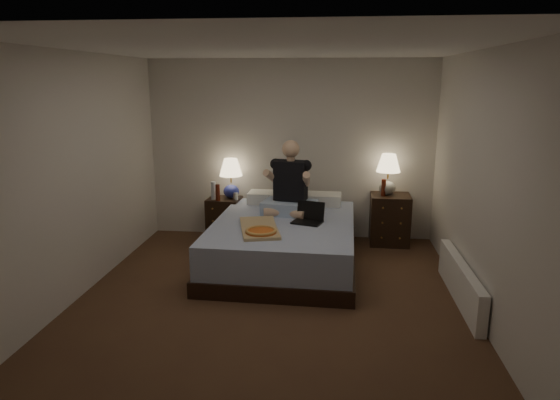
# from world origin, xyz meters

# --- Properties ---
(floor) EXTENTS (4.00, 4.50, 0.00)m
(floor) POSITION_xyz_m (0.00, 0.00, 0.00)
(floor) COLOR brown
(floor) RESTS_ON ground
(ceiling) EXTENTS (4.00, 4.50, 0.00)m
(ceiling) POSITION_xyz_m (0.00, 0.00, 2.50)
(ceiling) COLOR white
(ceiling) RESTS_ON ground
(wall_back) EXTENTS (4.00, 0.00, 2.50)m
(wall_back) POSITION_xyz_m (0.00, 2.25, 1.25)
(wall_back) COLOR silver
(wall_back) RESTS_ON ground
(wall_front) EXTENTS (4.00, 0.00, 2.50)m
(wall_front) POSITION_xyz_m (0.00, -2.25, 1.25)
(wall_front) COLOR silver
(wall_front) RESTS_ON ground
(wall_left) EXTENTS (0.00, 4.50, 2.50)m
(wall_left) POSITION_xyz_m (-2.00, 0.00, 1.25)
(wall_left) COLOR silver
(wall_left) RESTS_ON ground
(wall_right) EXTENTS (0.00, 4.50, 2.50)m
(wall_right) POSITION_xyz_m (2.00, 0.00, 1.25)
(wall_right) COLOR silver
(wall_right) RESTS_ON ground
(bed) EXTENTS (1.73, 2.27, 0.55)m
(bed) POSITION_xyz_m (0.03, 1.05, 0.28)
(bed) COLOR #556FAA
(bed) RESTS_ON floor
(nightstand_left) EXTENTS (0.48, 0.44, 0.58)m
(nightstand_left) POSITION_xyz_m (-0.91, 2.01, 0.29)
(nightstand_left) COLOR black
(nightstand_left) RESTS_ON floor
(nightstand_right) EXTENTS (0.54, 0.49, 0.69)m
(nightstand_right) POSITION_xyz_m (1.40, 2.01, 0.34)
(nightstand_right) COLOR black
(nightstand_right) RESTS_ON floor
(lamp_left) EXTENTS (0.38, 0.38, 0.56)m
(lamp_left) POSITION_xyz_m (-0.81, 2.05, 0.86)
(lamp_left) COLOR navy
(lamp_left) RESTS_ON nightstand_left
(lamp_right) EXTENTS (0.40, 0.40, 0.56)m
(lamp_right) POSITION_xyz_m (1.35, 2.02, 0.97)
(lamp_right) COLOR gray
(lamp_right) RESTS_ON nightstand_right
(water_bottle) EXTENTS (0.07, 0.07, 0.25)m
(water_bottle) POSITION_xyz_m (-1.04, 1.94, 0.71)
(water_bottle) COLOR white
(water_bottle) RESTS_ON nightstand_left
(soda_can) EXTENTS (0.07, 0.07, 0.10)m
(soda_can) POSITION_xyz_m (-0.73, 1.93, 0.63)
(soda_can) COLOR #B9BAB4
(soda_can) RESTS_ON nightstand_left
(beer_bottle_left) EXTENTS (0.06, 0.06, 0.23)m
(beer_bottle_left) POSITION_xyz_m (-0.97, 1.86, 0.70)
(beer_bottle_left) COLOR #53190B
(beer_bottle_left) RESTS_ON nightstand_left
(beer_bottle_right) EXTENTS (0.06, 0.06, 0.23)m
(beer_bottle_right) POSITION_xyz_m (1.29, 1.95, 0.80)
(beer_bottle_right) COLOR #50180B
(beer_bottle_right) RESTS_ON nightstand_right
(person) EXTENTS (0.75, 0.64, 0.93)m
(person) POSITION_xyz_m (0.07, 1.41, 1.02)
(person) COLOR black
(person) RESTS_ON bed
(laptop) EXTENTS (0.41, 0.37, 0.24)m
(laptop) POSITION_xyz_m (0.32, 0.99, 0.67)
(laptop) COLOR black
(laptop) RESTS_ON bed
(pizza_box) EXTENTS (0.57, 0.83, 0.08)m
(pizza_box) POSITION_xyz_m (-0.16, 0.45, 0.59)
(pizza_box) COLOR tan
(pizza_box) RESTS_ON bed
(radiator) EXTENTS (0.10, 1.60, 0.40)m
(radiator) POSITION_xyz_m (1.93, 0.21, 0.20)
(radiator) COLOR white
(radiator) RESTS_ON floor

